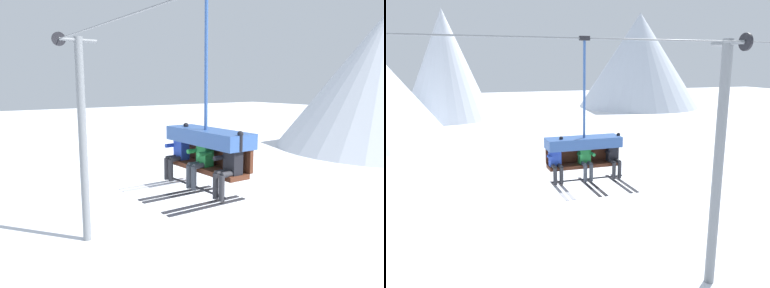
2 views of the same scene
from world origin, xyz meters
The scene contains 6 objects.
lift_tower_near centered at (-7.98, -0.02, 4.72)m, with size 0.36×1.88×9.11m.
lift_cable centered at (-0.33, -0.80, 8.83)m, with size 17.29×0.05×0.05m.
chairlift_chair centered at (1.95, -0.73, 5.85)m, with size 2.17×0.74×3.94m.
skier_blue centered at (1.08, -0.94, 5.54)m, with size 0.48×1.70×1.34m.
skier_green centered at (1.95, -0.95, 5.52)m, with size 0.46×1.70×1.23m.
skier_black centered at (2.83, -0.94, 5.54)m, with size 0.48×1.70×1.34m.
Camera 1 is at (7.97, -5.38, 7.02)m, focal length 35.00 mm.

